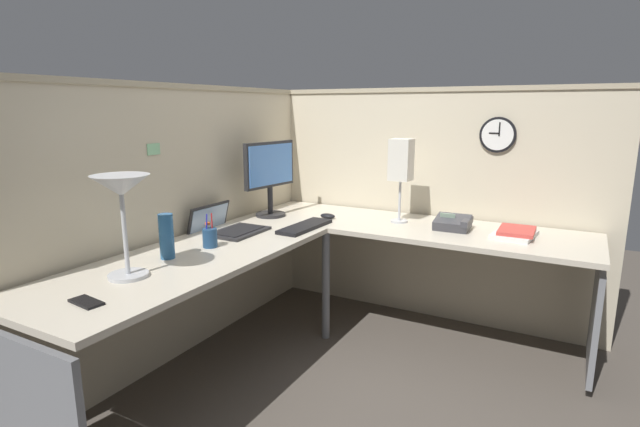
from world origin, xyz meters
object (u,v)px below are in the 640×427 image
at_px(thermos_flask, 166,236).
at_px(desk_lamp_paper, 401,162).
at_px(computer_mouse, 328,216).
at_px(desk_lamp_dome, 121,194).
at_px(wall_clock, 498,135).
at_px(pen_cup, 210,237).
at_px(office_phone, 454,224).
at_px(laptop, 225,227).
at_px(cell_phone, 86,302).
at_px(keyboard, 305,227).
at_px(monitor, 270,173).
at_px(book_stack, 515,233).

xyz_separation_m(thermos_flask, desk_lamp_paper, (1.28, -0.73, 0.27)).
distance_m(computer_mouse, desk_lamp_dome, 1.49).
relative_size(computer_mouse, wall_clock, 0.47).
distance_m(pen_cup, office_phone, 1.43).
distance_m(computer_mouse, wall_clock, 1.19).
bearing_deg(laptop, pen_cup, -153.86).
xyz_separation_m(desk_lamp_dome, thermos_flask, (0.28, 0.05, -0.25)).
distance_m(desk_lamp_dome, wall_clock, 2.22).
height_order(cell_phone, wall_clock, wall_clock).
distance_m(keyboard, office_phone, 0.90).
relative_size(computer_mouse, pen_cup, 0.58).
xyz_separation_m(monitor, keyboard, (-0.19, -0.38, -0.28)).
distance_m(cell_phone, thermos_flask, 0.59).
relative_size(desk_lamp_dome, cell_phone, 3.09).
relative_size(pen_cup, cell_phone, 1.25).
xyz_separation_m(pen_cup, office_phone, (0.99, -1.03, -0.02)).
bearing_deg(desk_lamp_dome, keyboard, -11.62).
bearing_deg(computer_mouse, keyboard, -179.11).
bearing_deg(laptop, desk_lamp_dome, -169.76).
height_order(pen_cup, wall_clock, wall_clock).
bearing_deg(thermos_flask, office_phone, -41.09).
height_order(keyboard, book_stack, book_stack).
distance_m(monitor, thermos_flask, 1.05).
distance_m(laptop, keyboard, 0.48).
distance_m(computer_mouse, cell_phone, 1.71).
bearing_deg(laptop, wall_clock, -52.63).
bearing_deg(keyboard, pen_cup, 160.61).
distance_m(pen_cup, thermos_flask, 0.26).
xyz_separation_m(thermos_flask, wall_clock, (1.58, -1.24, 0.44)).
xyz_separation_m(cell_phone, office_phone, (1.80, -0.93, 0.03)).
distance_m(monitor, pen_cup, 0.83).
bearing_deg(laptop, office_phone, -59.88).
xyz_separation_m(desk_lamp_dome, office_phone, (1.52, -1.03, -0.33)).
xyz_separation_m(pen_cup, desk_lamp_paper, (1.03, -0.68, 0.33)).
bearing_deg(computer_mouse, office_phone, -83.28).
bearing_deg(laptop, desk_lamp_paper, -48.88).
relative_size(desk_lamp_dome, thermos_flask, 2.02).
distance_m(keyboard, pen_cup, 0.64).
bearing_deg(keyboard, book_stack, -68.74).
xyz_separation_m(monitor, book_stack, (0.22, -1.53, -0.27)).
height_order(keyboard, office_phone, office_phone).
bearing_deg(office_phone, pen_cup, 133.91).
xyz_separation_m(thermos_flask, office_phone, (1.24, -1.08, -0.07)).
relative_size(monitor, pen_cup, 2.78).
bearing_deg(office_phone, laptop, 120.12).
height_order(pen_cup, cell_phone, pen_cup).
xyz_separation_m(cell_phone, book_stack, (1.80, -1.28, 0.02)).
bearing_deg(thermos_flask, desk_lamp_paper, -29.64).
xyz_separation_m(pen_cup, book_stack, (1.00, -1.38, -0.03)).
height_order(keyboard, pen_cup, pen_cup).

